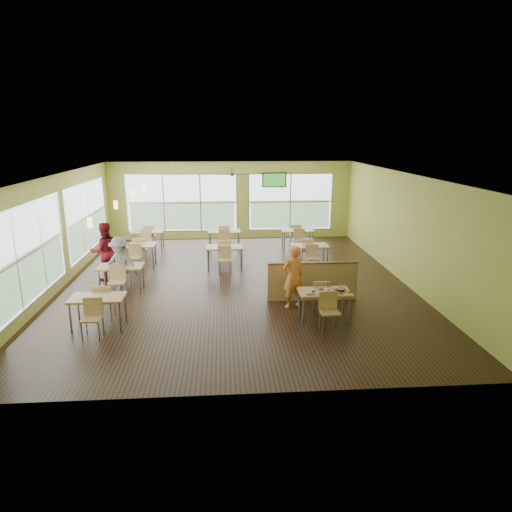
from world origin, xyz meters
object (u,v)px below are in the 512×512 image
(main_table, at_px, (325,296))
(half_wall_divider, at_px, (312,281))
(man_plaid, at_px, (293,277))
(food_basket, at_px, (340,289))

(main_table, relative_size, half_wall_divider, 0.63)
(main_table, distance_m, man_plaid, 1.15)
(half_wall_divider, distance_m, man_plaid, 0.81)
(main_table, distance_m, half_wall_divider, 1.45)
(half_wall_divider, height_order, man_plaid, man_plaid)
(half_wall_divider, xyz_separation_m, man_plaid, (-0.59, -0.48, 0.29))
(main_table, height_order, man_plaid, man_plaid)
(man_plaid, distance_m, food_basket, 1.35)
(food_basket, bearing_deg, main_table, -179.14)
(half_wall_divider, bearing_deg, man_plaid, -141.08)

